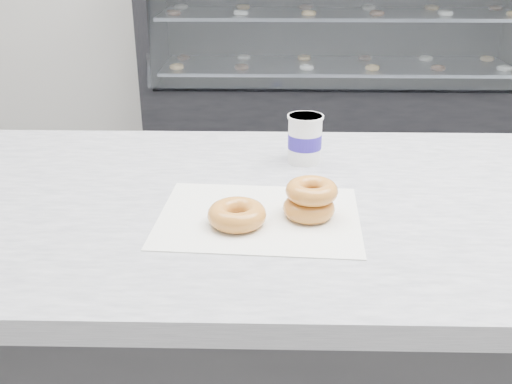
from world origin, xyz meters
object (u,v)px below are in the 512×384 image
display_case (335,80)px  donut_stack (310,199)px  coffee_cup (305,138)px  donut_single (237,215)px

display_case → donut_stack: size_ratio=22.08×
coffee_cup → donut_single: bearing=-107.0°
donut_single → coffee_cup: (0.13, 0.30, 0.03)m
donut_single → coffee_cup: bearing=66.8°
coffee_cup → display_case: bearing=88.2°
donut_single → donut_stack: (0.12, 0.03, 0.01)m
donut_single → coffee_cup: 0.32m
donut_stack → coffee_cup: bearing=88.9°
donut_single → display_case: bearing=80.3°
display_case → donut_single: size_ratio=24.45×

